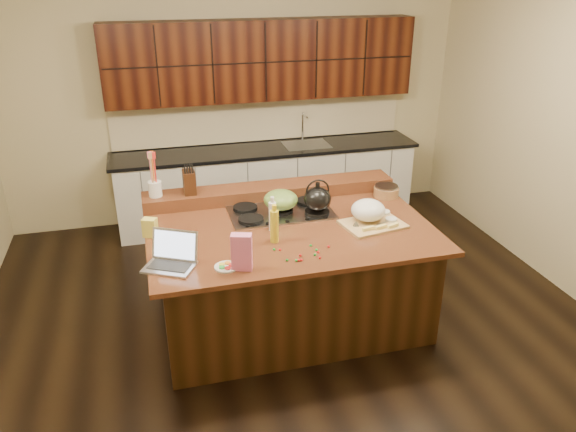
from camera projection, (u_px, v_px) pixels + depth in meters
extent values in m
cube|color=black|center=(289.00, 318.00, 5.16)|extent=(5.50, 5.00, 0.01)
cube|color=silver|center=(290.00, 4.00, 4.04)|extent=(5.50, 5.00, 0.01)
cube|color=tan|center=(236.00, 109.00, 6.81)|extent=(5.50, 0.01, 2.70)
cube|color=tan|center=(442.00, 379.00, 2.40)|extent=(5.50, 0.01, 2.70)
cube|color=tan|center=(573.00, 153.00, 5.25)|extent=(0.01, 5.00, 2.70)
cube|color=black|center=(289.00, 276.00, 4.98)|extent=(2.22, 1.42, 0.88)
cube|color=black|center=(290.00, 229.00, 4.79)|extent=(2.40, 1.60, 0.04)
cube|color=black|center=(271.00, 191.00, 5.37)|extent=(2.40, 0.30, 0.12)
cube|color=gray|center=(281.00, 213.00, 5.04)|extent=(0.92, 0.52, 0.02)
cylinder|color=black|center=(245.00, 208.00, 5.08)|extent=(0.22, 0.22, 0.03)
cylinder|color=black|center=(309.00, 201.00, 5.22)|extent=(0.22, 0.22, 0.03)
cylinder|color=black|center=(251.00, 220.00, 4.85)|extent=(0.22, 0.22, 0.03)
cylinder|color=black|center=(317.00, 212.00, 4.99)|extent=(0.22, 0.22, 0.03)
cylinder|color=black|center=(281.00, 210.00, 5.03)|extent=(0.22, 0.22, 0.03)
cube|color=silver|center=(267.00, 186.00, 6.95)|extent=(3.60, 0.62, 0.90)
cube|color=black|center=(267.00, 150.00, 6.76)|extent=(3.70, 0.66, 0.04)
cube|color=gray|center=(306.00, 145.00, 6.87)|extent=(0.55, 0.42, 0.01)
cylinder|color=gray|center=(303.00, 127.00, 6.95)|extent=(0.02, 0.02, 0.36)
cube|color=black|center=(262.00, 60.00, 6.47)|extent=(3.60, 0.34, 0.90)
cube|color=tan|center=(261.00, 120.00, 6.92)|extent=(3.60, 0.03, 0.50)
ellipsoid|color=black|center=(317.00, 199.00, 4.94)|extent=(0.25, 0.25, 0.22)
ellipsoid|color=olive|center=(281.00, 200.00, 4.99)|extent=(0.32, 0.32, 0.17)
cube|color=#B7B7BC|center=(169.00, 267.00, 4.13)|extent=(0.43, 0.39, 0.02)
cube|color=black|center=(169.00, 266.00, 4.13)|extent=(0.33, 0.27, 0.00)
cube|color=#B7B7BC|center=(175.00, 245.00, 4.19)|extent=(0.35, 0.23, 0.23)
cube|color=silver|center=(174.00, 245.00, 4.18)|extent=(0.31, 0.20, 0.20)
cylinder|color=gold|center=(274.00, 226.00, 4.47)|extent=(0.09, 0.09, 0.27)
cylinder|color=silver|center=(272.00, 216.00, 4.68)|extent=(0.07, 0.07, 0.25)
cube|color=tan|center=(373.00, 224.00, 4.80)|extent=(0.56, 0.45, 0.02)
ellipsoid|color=white|center=(368.00, 210.00, 4.82)|extent=(0.30, 0.30, 0.18)
cube|color=#EDD872|center=(368.00, 229.00, 4.66)|extent=(0.11, 0.03, 0.03)
cube|color=#EDD872|center=(381.00, 227.00, 4.69)|extent=(0.11, 0.03, 0.03)
cube|color=#EDD872|center=(393.00, 226.00, 4.71)|extent=(0.11, 0.03, 0.03)
cylinder|color=gray|center=(386.00, 222.00, 4.80)|extent=(0.19, 0.08, 0.01)
cylinder|color=white|center=(374.00, 214.00, 4.97)|extent=(0.13, 0.13, 0.04)
cylinder|color=white|center=(391.00, 221.00, 4.84)|extent=(0.10, 0.10, 0.04)
cylinder|color=white|center=(384.00, 213.00, 4.98)|extent=(0.12, 0.12, 0.04)
cylinder|color=#996B3F|center=(386.00, 192.00, 5.39)|extent=(0.30, 0.30, 0.09)
cone|color=silver|center=(356.00, 225.00, 4.74)|extent=(0.09, 0.09, 0.07)
cube|color=pink|center=(242.00, 252.00, 4.07)|extent=(0.17, 0.12, 0.28)
cylinder|color=white|center=(226.00, 267.00, 4.14)|extent=(0.24, 0.24, 0.01)
cube|color=#E7DC51|center=(150.00, 228.00, 4.58)|extent=(0.14, 0.12, 0.16)
cylinder|color=white|center=(155.00, 189.00, 5.07)|extent=(0.14, 0.14, 0.14)
cube|color=black|center=(189.00, 182.00, 5.12)|extent=(0.11, 0.17, 0.21)
ellipsoid|color=red|center=(280.00, 250.00, 4.38)|extent=(0.02, 0.02, 0.02)
ellipsoid|color=#198C26|center=(287.00, 260.00, 4.23)|extent=(0.02, 0.02, 0.02)
ellipsoid|color=red|center=(320.00, 258.00, 4.26)|extent=(0.02, 0.02, 0.02)
ellipsoid|color=#198C26|center=(274.00, 249.00, 4.38)|extent=(0.02, 0.02, 0.02)
ellipsoid|color=red|center=(300.00, 255.00, 4.30)|extent=(0.02, 0.02, 0.02)
ellipsoid|color=#198C26|center=(316.00, 250.00, 4.38)|extent=(0.02, 0.02, 0.02)
ellipsoid|color=red|center=(301.00, 260.00, 4.23)|extent=(0.02, 0.02, 0.02)
ellipsoid|color=#198C26|center=(296.00, 260.00, 4.22)|extent=(0.02, 0.02, 0.02)
ellipsoid|color=red|center=(299.00, 260.00, 4.22)|extent=(0.02, 0.02, 0.02)
ellipsoid|color=#198C26|center=(311.00, 245.00, 4.45)|extent=(0.02, 0.02, 0.02)
ellipsoid|color=red|center=(329.00, 247.00, 4.43)|extent=(0.02, 0.02, 0.02)
ellipsoid|color=#198C26|center=(315.00, 255.00, 4.30)|extent=(0.02, 0.02, 0.02)
ellipsoid|color=red|center=(318.00, 252.00, 4.35)|extent=(0.02, 0.02, 0.02)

